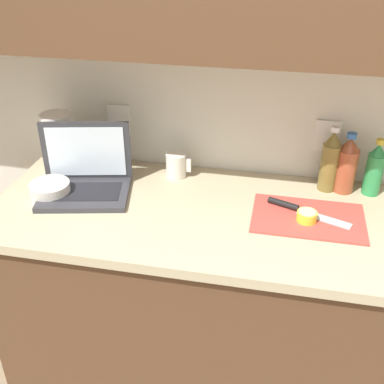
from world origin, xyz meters
The scene contains 12 objects.
wall_back centered at (0.00, 0.25, 1.56)m, with size 5.20×0.38×2.60m.
counter_unit centered at (0.02, 0.00, 0.47)m, with size 2.08×0.65×0.92m.
laptop centered at (-0.74, 0.05, 0.98)m, with size 0.36×0.29×0.24m.
cutting_board centered at (0.06, 0.02, 0.93)m, with size 0.37×0.24×0.01m, color #D1473D.
knife centered at (0.01, 0.06, 0.94)m, with size 0.28×0.13×0.02m.
lemon_half_cut centered at (0.05, 0.00, 0.95)m, with size 0.07×0.07×0.04m.
bottle_green_soda centered at (0.28, 0.25, 1.02)m, with size 0.06×0.06×0.21m.
bottle_oil_tall centered at (0.18, 0.25, 1.03)m, with size 0.08×0.08×0.23m.
bottle_water_clear centered at (0.12, 0.25, 1.03)m, with size 0.07×0.07×0.25m.
measuring_cup centered at (-0.45, 0.23, 0.97)m, with size 0.10×0.08×0.09m.
bowl_white centered at (-0.86, -0.01, 0.95)m, with size 0.14×0.14×0.05m.
paper_towel_roll centered at (-0.91, 0.21, 1.03)m, with size 0.12×0.12×0.23m.
Camera 1 is at (-0.05, -1.38, 1.81)m, focal length 45.00 mm.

